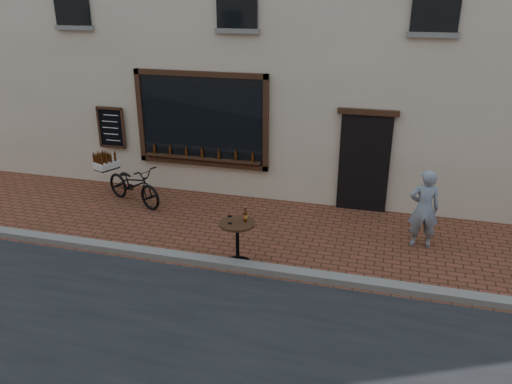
# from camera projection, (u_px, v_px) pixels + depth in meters

# --- Properties ---
(ground) EXTENTS (90.00, 90.00, 0.00)m
(ground) POSITION_uv_depth(u_px,v_px,m) (236.00, 274.00, 8.80)
(ground) COLOR #5B311D
(ground) RESTS_ON ground
(kerb) EXTENTS (90.00, 0.25, 0.12)m
(kerb) POSITION_uv_depth(u_px,v_px,m) (239.00, 265.00, 8.96)
(kerb) COLOR slate
(kerb) RESTS_ON ground
(cargo_bicycle) EXTENTS (2.15, 1.37, 1.01)m
(cargo_bicycle) POSITION_uv_depth(u_px,v_px,m) (132.00, 184.00, 11.60)
(cargo_bicycle) COLOR black
(cargo_bicycle) RESTS_ON ground
(bistro_table) EXTENTS (0.65, 0.65, 1.12)m
(bistro_table) POSITION_uv_depth(u_px,v_px,m) (238.00, 234.00, 8.91)
(bistro_table) COLOR black
(bistro_table) RESTS_ON ground
(pedestrian) EXTENTS (0.61, 0.44, 1.57)m
(pedestrian) POSITION_uv_depth(u_px,v_px,m) (424.00, 209.00, 9.51)
(pedestrian) COLOR gray
(pedestrian) RESTS_ON ground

